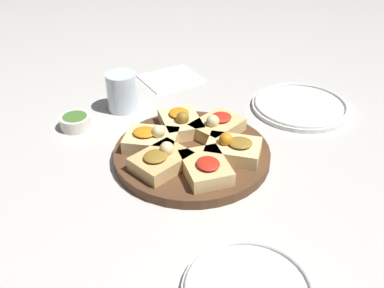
{
  "coord_description": "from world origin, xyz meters",
  "views": [
    {
      "loc": [
        0.56,
        0.46,
        0.52
      ],
      "look_at": [
        0.0,
        0.0,
        0.03
      ],
      "focal_mm": 42.0,
      "sensor_mm": 36.0,
      "label": 1
    }
  ],
  "objects": [
    {
      "name": "serving_board",
      "position": [
        0.0,
        0.0,
        0.01
      ],
      "size": [
        0.31,
        0.31,
        0.02
      ],
      "primitive_type": "cylinder",
      "color": "#51331E",
      "rests_on": "ground_plane"
    },
    {
      "name": "focaccia_slice_2",
      "position": [
        0.08,
        -0.01,
        0.04
      ],
      "size": [
        0.11,
        0.08,
        0.05
      ],
      "color": "tan",
      "rests_on": "serving_board"
    },
    {
      "name": "napkin_stack",
      "position": [
        -0.24,
        -0.27,
        0.0
      ],
      "size": [
        0.18,
        0.16,
        0.01
      ],
      "primitive_type": "cube",
      "rotation": [
        0.0,
        0.0,
        -0.35
      ],
      "color": "white",
      "rests_on": "ground_plane"
    },
    {
      "name": "plate_left",
      "position": [
        -0.32,
        0.07,
        0.01
      ],
      "size": [
        0.23,
        0.23,
        0.02
      ],
      "color": "white",
      "rests_on": "ground_plane"
    },
    {
      "name": "focaccia_slice_0",
      "position": [
        -0.05,
        -0.07,
        0.04
      ],
      "size": [
        0.12,
        0.13,
        0.05
      ],
      "color": "#E5C689",
      "rests_on": "serving_board"
    },
    {
      "name": "focaccia_slice_5",
      "position": [
        -0.08,
        0.0,
        0.04
      ],
      "size": [
        0.11,
        0.08,
        0.05
      ],
      "color": "#DBB775",
      "rests_on": "serving_board"
    },
    {
      "name": "focaccia_slice_4",
      "position": [
        -0.03,
        0.07,
        0.04
      ],
      "size": [
        0.11,
        0.12,
        0.05
      ],
      "color": "#E5C689",
      "rests_on": "serving_board"
    },
    {
      "name": "focaccia_slice_3",
      "position": [
        0.04,
        0.07,
        0.04
      ],
      "size": [
        0.12,
        0.13,
        0.04
      ],
      "color": "#DBB775",
      "rests_on": "serving_board"
    },
    {
      "name": "ground_plane",
      "position": [
        0.0,
        0.0,
        0.0
      ],
      "size": [
        3.0,
        3.0,
        0.0
      ],
      "primitive_type": "plane",
      "color": "beige"
    },
    {
      "name": "water_glass",
      "position": [
        -0.05,
        -0.25,
        0.05
      ],
      "size": [
        0.07,
        0.07,
        0.09
      ],
      "primitive_type": "cylinder",
      "color": "silver",
      "rests_on": "ground_plane"
    },
    {
      "name": "dipping_bowl",
      "position": [
        0.07,
        -0.27,
        0.02
      ],
      "size": [
        0.07,
        0.07,
        0.03
      ],
      "color": "silver",
      "rests_on": "ground_plane"
    },
    {
      "name": "focaccia_slice_1",
      "position": [
        0.04,
        -0.07,
        0.04
      ],
      "size": [
        0.12,
        0.13,
        0.05
      ],
      "color": "#E5C689",
      "rests_on": "serving_board"
    }
  ]
}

